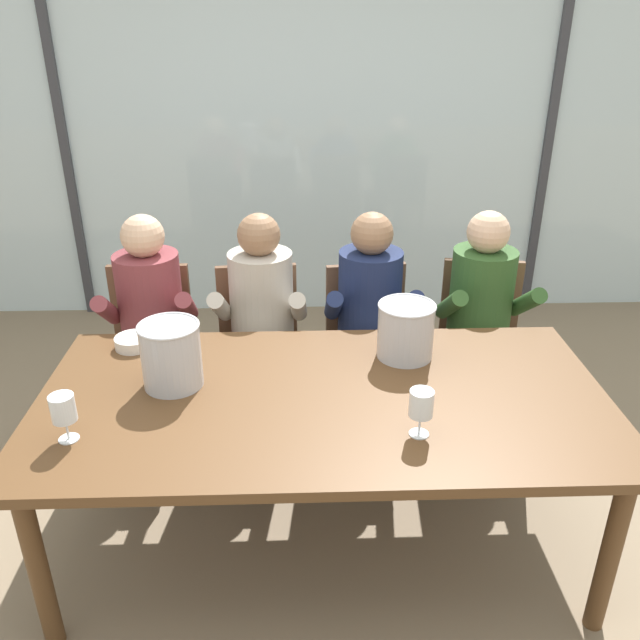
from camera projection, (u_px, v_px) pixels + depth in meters
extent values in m
plane|color=#847056|center=(316.00, 411.00, 3.69)|extent=(14.00, 14.00, 0.00)
cube|color=silver|center=(309.00, 133.00, 4.44)|extent=(7.37, 0.03, 2.60)
cube|color=#38383D|center=(63.00, 135.00, 4.37)|extent=(0.06, 0.06, 2.60)
cube|color=#38383D|center=(549.00, 132.00, 4.47)|extent=(0.06, 0.06, 2.60)
cube|color=#568942|center=(303.00, 103.00, 8.24)|extent=(13.37, 2.40, 1.98)
cube|color=brown|center=(323.00, 400.00, 2.48)|extent=(2.17, 1.10, 0.04)
cylinder|color=brown|center=(38.00, 569.00, 2.20)|extent=(0.07, 0.07, 0.70)
cylinder|color=brown|center=(610.00, 554.00, 2.26)|extent=(0.07, 0.07, 0.70)
cylinder|color=brown|center=(107.00, 418.00, 3.01)|extent=(0.07, 0.07, 0.70)
cylinder|color=brown|center=(527.00, 410.00, 3.07)|extent=(0.07, 0.07, 0.70)
cube|color=brown|center=(149.00, 357.00, 3.36)|extent=(0.44, 0.44, 0.03)
cube|color=brown|center=(151.00, 302.00, 3.44)|extent=(0.42, 0.04, 0.42)
cylinder|color=brown|center=(109.00, 415.00, 3.28)|extent=(0.04, 0.04, 0.43)
cylinder|color=brown|center=(184.00, 413.00, 3.29)|extent=(0.04, 0.04, 0.43)
cylinder|color=brown|center=(125.00, 377.00, 3.62)|extent=(0.04, 0.04, 0.43)
cylinder|color=brown|center=(194.00, 375.00, 3.64)|extent=(0.04, 0.04, 0.43)
cube|color=brown|center=(260.00, 357.00, 3.36)|extent=(0.47, 0.47, 0.03)
cube|color=brown|center=(257.00, 302.00, 3.44)|extent=(0.42, 0.07, 0.42)
cylinder|color=brown|center=(225.00, 417.00, 3.26)|extent=(0.04, 0.04, 0.43)
cylinder|color=brown|center=(300.00, 412.00, 3.30)|extent=(0.04, 0.04, 0.43)
cylinder|color=brown|center=(226.00, 378.00, 3.60)|extent=(0.04, 0.04, 0.43)
cylinder|color=brown|center=(295.00, 374.00, 3.64)|extent=(0.04, 0.04, 0.43)
cube|color=brown|center=(371.00, 356.00, 3.37)|extent=(0.48, 0.48, 0.03)
cube|color=brown|center=(365.00, 301.00, 3.45)|extent=(0.42, 0.08, 0.42)
cylinder|color=brown|center=(340.00, 416.00, 3.27)|extent=(0.04, 0.04, 0.43)
cylinder|color=brown|center=(414.00, 410.00, 3.32)|extent=(0.04, 0.04, 0.43)
cylinder|color=brown|center=(329.00, 377.00, 3.61)|extent=(0.04, 0.04, 0.43)
cylinder|color=brown|center=(396.00, 373.00, 3.66)|extent=(0.04, 0.04, 0.43)
cube|color=brown|center=(480.00, 351.00, 3.42)|extent=(0.50, 0.50, 0.03)
cube|color=brown|center=(481.00, 297.00, 3.50)|extent=(0.42, 0.10, 0.42)
cylinder|color=brown|center=(443.00, 404.00, 3.37)|extent=(0.04, 0.04, 0.43)
cylinder|color=brown|center=(517.00, 409.00, 3.33)|extent=(0.04, 0.04, 0.43)
cylinder|color=brown|center=(439.00, 368.00, 3.71)|extent=(0.04, 0.04, 0.43)
cylinder|color=brown|center=(506.00, 372.00, 3.67)|extent=(0.04, 0.04, 0.43)
cylinder|color=brown|center=(151.00, 303.00, 3.26)|extent=(0.34, 0.34, 0.52)
sphere|color=#DBAD89|center=(142.00, 236.00, 3.10)|extent=(0.21, 0.21, 0.21)
cube|color=#47423D|center=(133.00, 369.00, 3.18)|extent=(0.16, 0.41, 0.13)
cube|color=#47423D|center=(171.00, 367.00, 3.20)|extent=(0.16, 0.41, 0.13)
cylinder|color=#47423D|center=(134.00, 434.00, 3.11)|extent=(0.10, 0.10, 0.45)
cylinder|color=#47423D|center=(172.00, 432.00, 3.13)|extent=(0.10, 0.10, 0.45)
cylinder|color=brown|center=(107.00, 311.00, 3.12)|extent=(0.11, 0.33, 0.26)
cylinder|color=brown|center=(187.00, 307.00, 3.16)|extent=(0.11, 0.33, 0.26)
cylinder|color=#B7AD9E|center=(262.00, 302.00, 3.27)|extent=(0.33, 0.33, 0.52)
sphere|color=#936B4C|center=(259.00, 235.00, 3.12)|extent=(0.21, 0.21, 0.21)
cube|color=#47423D|center=(242.00, 366.00, 3.21)|extent=(0.14, 0.40, 0.13)
cube|color=#47423D|center=(279.00, 366.00, 3.21)|extent=(0.14, 0.40, 0.13)
cylinder|color=#47423D|center=(240.00, 431.00, 3.13)|extent=(0.10, 0.10, 0.45)
cylinder|color=#47423D|center=(278.00, 431.00, 3.13)|extent=(0.10, 0.10, 0.45)
cylinder|color=#B7AD9E|center=(220.00, 307.00, 3.16)|extent=(0.09, 0.33, 0.26)
cylinder|color=#B7AD9E|center=(298.00, 307.00, 3.15)|extent=(0.09, 0.33, 0.26)
cylinder|color=#192347|center=(370.00, 300.00, 3.29)|extent=(0.32, 0.32, 0.52)
sphere|color=#936B4C|center=(372.00, 233.00, 3.14)|extent=(0.21, 0.21, 0.21)
cube|color=#47423D|center=(354.00, 365.00, 3.22)|extent=(0.13, 0.40, 0.13)
cube|color=#47423D|center=(390.00, 364.00, 3.23)|extent=(0.13, 0.40, 0.13)
cylinder|color=#47423D|center=(356.00, 429.00, 3.15)|extent=(0.10, 0.10, 0.45)
cylinder|color=#47423D|center=(393.00, 428.00, 3.15)|extent=(0.10, 0.10, 0.45)
cylinder|color=#192347|center=(333.00, 306.00, 3.17)|extent=(0.08, 0.32, 0.26)
cylinder|color=#192347|center=(411.00, 305.00, 3.18)|extent=(0.08, 0.32, 0.26)
cylinder|color=#2D5123|center=(481.00, 299.00, 3.31)|extent=(0.33, 0.33, 0.52)
sphere|color=#DBAD89|center=(488.00, 232.00, 3.16)|extent=(0.21, 0.21, 0.21)
cube|color=#47423D|center=(470.00, 363.00, 3.24)|extent=(0.15, 0.41, 0.13)
cube|color=#47423D|center=(505.00, 362.00, 3.25)|extent=(0.15, 0.41, 0.13)
cylinder|color=#47423D|center=(476.00, 427.00, 3.16)|extent=(0.10, 0.10, 0.45)
cylinder|color=#47423D|center=(512.00, 425.00, 3.18)|extent=(0.10, 0.10, 0.45)
cylinder|color=#2D5123|center=(451.00, 305.00, 3.18)|extent=(0.09, 0.33, 0.26)
cylinder|color=#2D5123|center=(526.00, 302.00, 3.20)|extent=(0.09, 0.33, 0.26)
cylinder|color=#B7B7BC|center=(171.00, 356.00, 2.49)|extent=(0.23, 0.23, 0.25)
torus|color=silver|center=(168.00, 326.00, 2.43)|extent=(0.24, 0.24, 0.01)
cylinder|color=#B7B7BC|center=(406.00, 331.00, 2.70)|extent=(0.23, 0.23, 0.23)
torus|color=silver|center=(407.00, 306.00, 2.65)|extent=(0.24, 0.24, 0.01)
cylinder|color=silver|center=(134.00, 342.00, 2.81)|extent=(0.16, 0.16, 0.05)
cylinder|color=silver|center=(419.00, 434.00, 2.24)|extent=(0.07, 0.07, 0.00)
cylinder|color=silver|center=(420.00, 424.00, 2.22)|extent=(0.01, 0.01, 0.07)
cylinder|color=silver|center=(421.00, 403.00, 2.19)|extent=(0.08, 0.08, 0.09)
cylinder|color=#560C1E|center=(421.00, 410.00, 2.20)|extent=(0.07, 0.07, 0.04)
cylinder|color=silver|center=(69.00, 439.00, 2.21)|extent=(0.07, 0.07, 0.00)
cylinder|color=silver|center=(67.00, 429.00, 2.20)|extent=(0.01, 0.01, 0.07)
cylinder|color=silver|center=(63.00, 408.00, 2.16)|extent=(0.08, 0.08, 0.09)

